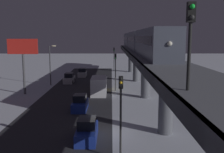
% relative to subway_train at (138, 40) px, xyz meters
% --- Properties ---
extents(ground_plane, '(240.00, 240.00, 0.00)m').
position_rel_subway_train_xyz_m(ground_plane, '(5.93, 26.90, -8.52)').
color(ground_plane, silver).
extents(avenue_asphalt, '(11.00, 102.87, 0.01)m').
position_rel_subway_train_xyz_m(avenue_asphalt, '(10.60, 26.90, -8.52)').
color(avenue_asphalt, '#28282D').
rests_on(avenue_asphalt, ground_plane).
extents(elevated_railway, '(5.00, 102.87, 6.74)m').
position_rel_subway_train_xyz_m(elevated_railway, '(0.09, 26.90, -2.72)').
color(elevated_railway, slate).
rests_on(elevated_railway, ground_plane).
extents(subway_train, '(2.94, 55.47, 3.40)m').
position_rel_subway_train_xyz_m(subway_train, '(0.00, 0.00, 0.00)').
color(subway_train, '#4C5160').
rests_on(subway_train, elevated_railway).
extents(rail_signal, '(0.36, 0.41, 4.00)m').
position_rel_subway_train_xyz_m(rail_signal, '(1.63, 38.90, 0.95)').
color(rail_signal, black).
rests_on(rail_signal, elevated_railway).
extents(sedan_silver, '(1.91, 4.78, 1.97)m').
position_rel_subway_train_xyz_m(sedan_silver, '(13.80, -1.03, -7.73)').
color(sedan_silver, '#B2B2B7').
rests_on(sedan_silver, ground_plane).
extents(sedan_silver_2, '(1.80, 4.07, 1.97)m').
position_rel_subway_train_xyz_m(sedan_silver_2, '(12.00, -8.99, -7.72)').
color(sedan_silver_2, '#B2B2B7').
rests_on(sedan_silver_2, ground_plane).
extents(sedan_blue, '(1.80, 4.29, 1.97)m').
position_rel_subway_train_xyz_m(sedan_blue, '(7.40, 28.43, -7.72)').
color(sedan_blue, navy).
rests_on(sedan_blue, ground_plane).
extents(sedan_blue_2, '(1.80, 4.07, 1.97)m').
position_rel_subway_train_xyz_m(sedan_blue_2, '(9.20, 18.78, -7.72)').
color(sedan_blue_2, navy).
rests_on(sedan_blue_2, ground_plane).
extents(box_truck, '(2.40, 7.40, 2.80)m').
position_rel_subway_train_xyz_m(box_truck, '(7.20, 9.09, -7.17)').
color(box_truck, gold).
rests_on(box_truck, ground_plane).
extents(traffic_light_near, '(0.32, 0.44, 6.40)m').
position_rel_subway_train_xyz_m(traffic_light_near, '(4.50, 32.33, -4.32)').
color(traffic_light_near, '#2D2D2D').
rests_on(traffic_light_near, ground_plane).
extents(traffic_light_mid, '(0.32, 0.44, 6.40)m').
position_rel_subway_train_xyz_m(traffic_light_mid, '(4.50, 7.19, -4.32)').
color(traffic_light_mid, '#2D2D2D').
rests_on(traffic_light_mid, ground_plane).
extents(traffic_light_far, '(0.32, 0.44, 6.40)m').
position_rel_subway_train_xyz_m(traffic_light_far, '(4.50, -17.94, -4.32)').
color(traffic_light_far, '#2D2D2D').
rests_on(traffic_light_far, ground_plane).
extents(commercial_billboard, '(4.80, 0.36, 8.90)m').
position_rel_subway_train_xyz_m(commercial_billboard, '(19.30, 9.62, -1.69)').
color(commercial_billboard, '#4C4C51').
rests_on(commercial_billboard, ground_plane).
extents(street_lamp_far, '(1.35, 0.44, 7.65)m').
position_rel_subway_train_xyz_m(street_lamp_far, '(16.67, 1.90, -3.71)').
color(street_lamp_far, '#38383D').
rests_on(street_lamp_far, ground_plane).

